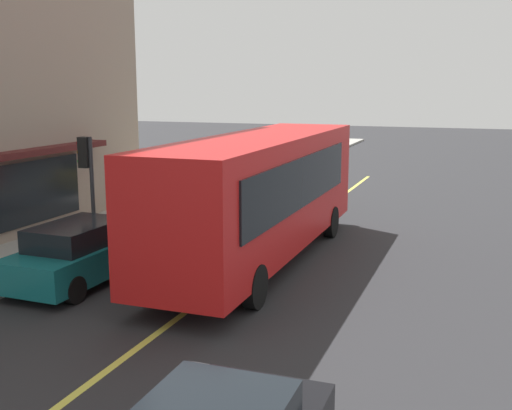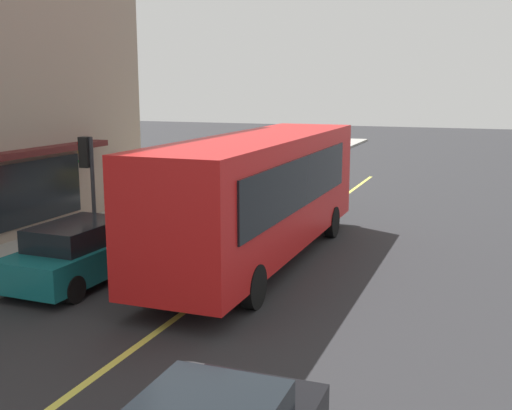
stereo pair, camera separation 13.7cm
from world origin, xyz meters
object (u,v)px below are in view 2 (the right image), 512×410
Objects in this scene: car_yellow at (262,181)px; pedestrian_by_curb at (142,184)px; car_teal at (81,253)px; bus at (261,191)px; traffic_light at (87,165)px.

pedestrian_by_curb is (-4.20, 3.40, 0.33)m from car_yellow.
car_teal and car_yellow have the same top height.
bus reaches higher than car_teal.
traffic_light is at bearing 94.85° from bus.
traffic_light is 0.74× the size of car_teal.
traffic_light is at bearing -164.66° from pedestrian_by_curb.
pedestrian_by_curb is (8.37, 3.26, 0.33)m from car_teal.
bus is at bearing -85.15° from traffic_light.
bus is 2.56× the size of car_teal.
bus is 9.98m from car_yellow.
pedestrian_by_curb is at bearing 141.01° from car_yellow.
bus is 5.35m from traffic_light.
pedestrian_by_curb is at bearing 15.34° from traffic_light.
car_teal is 1.00× the size of car_yellow.
bus is at bearing -159.81° from car_yellow.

